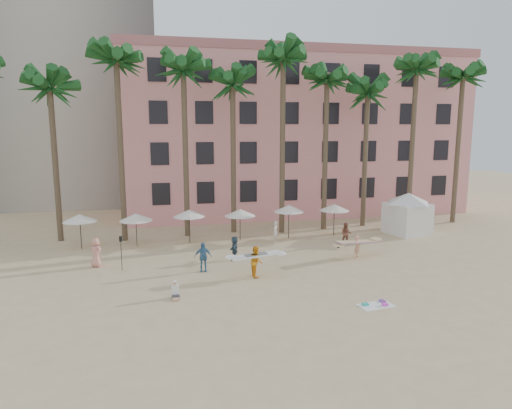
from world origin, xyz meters
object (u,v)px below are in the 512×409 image
(pink_hotel, at_px, (289,136))
(carrier_yellow, at_px, (358,244))
(cabana, at_px, (408,210))
(carrier_white, at_px, (256,260))

(pink_hotel, xyz_separation_m, carrier_yellow, (-0.94, -20.04, -7.07))
(pink_hotel, distance_m, cabana, 16.69)
(pink_hotel, height_order, carrier_yellow, pink_hotel)
(pink_hotel, height_order, carrier_white, pink_hotel)
(cabana, height_order, carrier_white, cabana)
(carrier_yellow, bearing_deg, carrier_white, -162.50)
(carrier_yellow, height_order, carrier_white, carrier_white)
(cabana, height_order, carrier_yellow, cabana)
(carrier_yellow, distance_m, carrier_white, 8.13)
(carrier_yellow, relative_size, carrier_white, 1.13)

